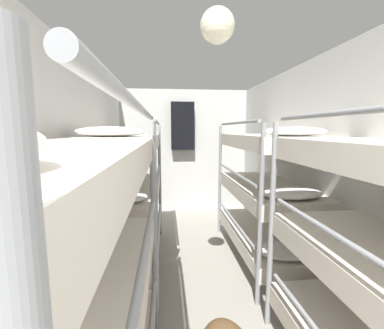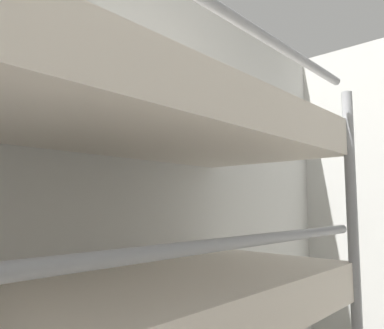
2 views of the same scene
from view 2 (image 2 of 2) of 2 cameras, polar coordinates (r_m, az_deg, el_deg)
name	(u,v)px [view 2 (image 2 of 2)]	position (r m, az deg, el deg)	size (l,w,h in m)	color
bunk_stack_left_far	(112,307)	(1.20, -12.11, -20.44)	(0.79, 1.77, 1.71)	gray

